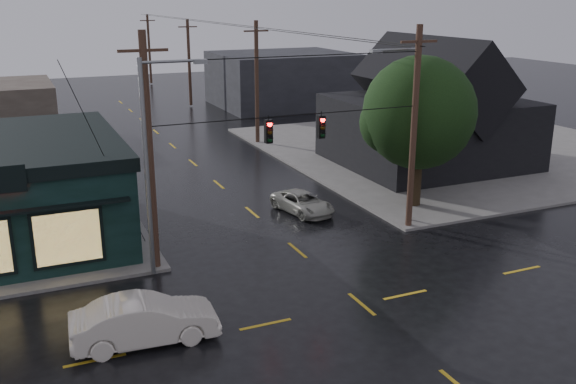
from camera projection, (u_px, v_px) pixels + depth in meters
name	position (u px, v px, depth m)	size (l,w,h in m)	color
ground_plane	(362.00, 304.00, 24.77)	(160.00, 160.00, 0.00)	black
sidewalk_ne	(456.00, 148.00, 49.95)	(28.00, 28.00, 0.15)	#615E5B
ne_building	(429.00, 101.00, 44.12)	(12.60, 11.60, 8.75)	black
corner_tree	(419.00, 113.00, 34.65)	(6.16, 6.16, 8.31)	black
utility_pole_nw	(157.00, 269.00, 27.97)	(2.00, 0.32, 10.15)	#352117
utility_pole_ne	(408.00, 228.00, 32.96)	(2.00, 0.32, 10.15)	#352117
utility_pole_far_a	(258.00, 144.00, 51.79)	(2.00, 0.32, 9.65)	#352117
utility_pole_far_b	(191.00, 106.00, 69.30)	(2.00, 0.32, 9.15)	#352117
utility_pole_far_c	(151.00, 84.00, 86.82)	(2.00, 0.32, 9.15)	#352117
span_signal_assembly	(295.00, 128.00, 28.84)	(13.00, 0.48, 1.23)	black
streetlight_nw	(154.00, 276.00, 27.24)	(5.40, 0.30, 9.15)	gray
streetlight_ne	(409.00, 222.00, 33.77)	(5.40, 0.30, 9.15)	gray
bg_building_east	(283.00, 79.00, 69.51)	(14.00, 12.00, 5.60)	black
sedan_cream	(145.00, 320.00, 21.83)	(1.73, 4.97, 1.64)	silver
suv_silver	(303.00, 203.00, 35.09)	(1.89, 4.09, 1.14)	#9C9B90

